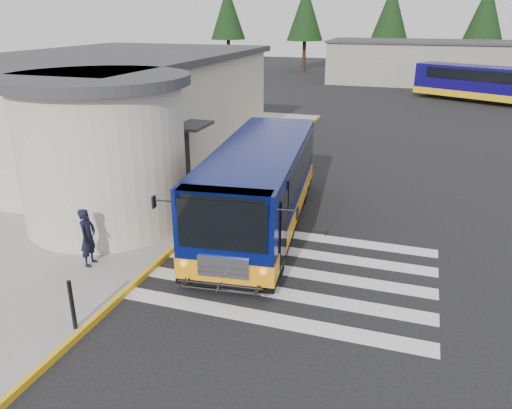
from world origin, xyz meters
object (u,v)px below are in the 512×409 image
(transit_bus, at_px, (260,190))
(far_bus_a, at_px, (475,82))
(pedestrian_a, at_px, (88,237))
(pedestrian_b, at_px, (61,208))
(bollard, at_px, (72,305))

(transit_bus, bearing_deg, far_bus_a, 67.40)
(far_bus_a, bearing_deg, pedestrian_a, -172.34)
(pedestrian_a, relative_size, pedestrian_b, 0.88)
(pedestrian_a, bearing_deg, pedestrian_b, 48.58)
(transit_bus, height_order, pedestrian_a, transit_bus)
(transit_bus, relative_size, pedestrian_b, 5.35)
(transit_bus, relative_size, far_bus_a, 1.06)
(pedestrian_b, height_order, bollard, pedestrian_b)
(pedestrian_a, height_order, pedestrian_b, pedestrian_b)
(pedestrian_a, bearing_deg, bollard, -157.78)
(pedestrian_b, xyz_separation_m, far_bus_a, (14.05, 32.83, 0.48))
(bollard, bearing_deg, transit_bus, 73.60)
(transit_bus, bearing_deg, bollard, -112.99)
(far_bus_a, bearing_deg, pedestrian_b, -175.96)
(transit_bus, xyz_separation_m, far_bus_a, (8.58, 29.90, 0.24))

